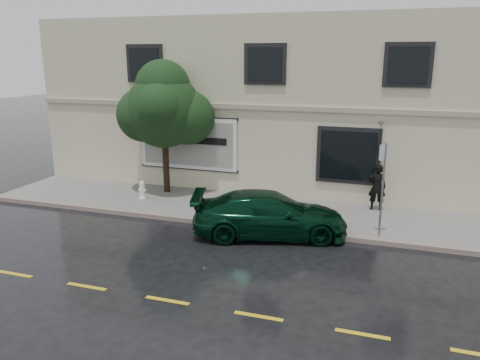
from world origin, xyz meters
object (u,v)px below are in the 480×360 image
(car, at_px, (270,214))
(fire_hydrant, at_px, (142,190))
(pedestrian, at_px, (377,187))
(street_tree, at_px, (164,110))

(car, relative_size, fire_hydrant, 6.64)
(pedestrian, bearing_deg, street_tree, -3.85)
(car, height_order, street_tree, street_tree)
(pedestrian, xyz_separation_m, street_tree, (-8.17, -0.23, 2.45))
(pedestrian, xyz_separation_m, fire_hydrant, (-8.61, -1.43, -0.49))
(pedestrian, distance_m, fire_hydrant, 8.75)
(car, xyz_separation_m, street_tree, (-5.07, 3.00, 2.74))
(fire_hydrant, bearing_deg, pedestrian, 5.56)
(street_tree, bearing_deg, pedestrian, 1.59)
(street_tree, distance_m, fire_hydrant, 3.21)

